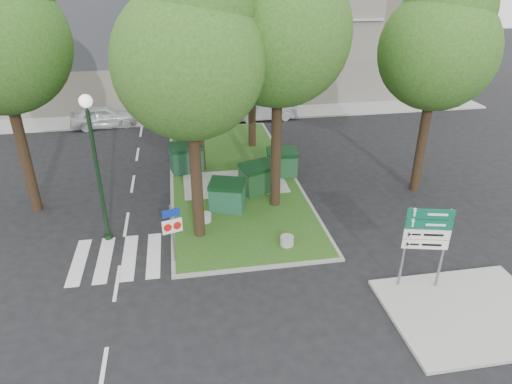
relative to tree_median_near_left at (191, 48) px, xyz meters
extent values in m
plane|color=black|center=(1.41, -2.56, -7.32)|extent=(120.00, 120.00, 0.00)
cube|color=#1E4112|center=(1.91, 5.44, -7.26)|extent=(6.00, 16.00, 0.12)
cube|color=gray|center=(1.91, 5.44, -7.27)|extent=(6.30, 16.30, 0.10)
cube|color=#999993|center=(7.91, -6.06, -7.26)|extent=(5.00, 4.00, 0.12)
cube|color=#999993|center=(1.41, 15.94, -7.26)|extent=(42.00, 3.00, 0.12)
cube|color=silver|center=(-2.34, -1.06, -7.31)|extent=(5.00, 3.00, 0.01)
cylinder|color=black|center=(-0.09, -0.06, -4.24)|extent=(0.44, 0.44, 6.16)
sphere|color=#234D14|center=(-0.09, -0.06, -0.50)|extent=(5.20, 5.20, 5.20)
sphere|color=#234D14|center=(0.21, 0.14, 1.26)|extent=(3.90, 3.90, 3.90)
cylinder|color=black|center=(3.41, 1.94, -3.96)|extent=(0.44, 0.44, 6.72)
sphere|color=#234D14|center=(3.41, 1.94, 0.12)|extent=(5.60, 5.60, 5.60)
cylinder|color=black|center=(0.41, 6.44, -4.38)|extent=(0.44, 0.44, 5.88)
sphere|color=#234D14|center=(0.41, 6.44, -0.81)|extent=(4.80, 4.80, 4.80)
sphere|color=#234D14|center=(0.71, 6.64, 0.87)|extent=(3.60, 3.60, 3.60)
cylinder|color=black|center=(3.61, 9.44, -3.82)|extent=(0.44, 0.44, 7.00)
sphere|color=#234D14|center=(3.61, 9.44, 0.43)|extent=(5.80, 5.80, 5.80)
cylinder|color=black|center=(-7.09, 3.44, -4.10)|extent=(0.44, 0.44, 6.44)
cylinder|color=black|center=(10.41, 2.44, -4.38)|extent=(0.44, 0.44, 5.88)
sphere|color=#234D14|center=(10.41, 2.44, -0.81)|extent=(5.00, 5.00, 5.00)
sphere|color=#234D14|center=(10.71, 2.64, 0.87)|extent=(3.75, 3.75, 3.75)
cube|color=#0D321C|center=(-0.36, 6.34, -6.58)|extent=(1.75, 1.35, 1.24)
cube|color=black|center=(-0.36, 6.34, -5.85)|extent=(1.82, 1.44, 0.36)
cube|color=#13432A|center=(1.24, 1.81, -6.63)|extent=(1.67, 1.37, 1.13)
cube|color=black|center=(1.24, 1.81, -5.97)|extent=(1.74, 1.45, 0.33)
cube|color=#103716|center=(2.84, 3.34, -6.61)|extent=(1.75, 1.48, 1.17)
cube|color=black|center=(2.84, 3.34, -5.94)|extent=(1.82, 1.56, 0.34)
cube|color=#133E1E|center=(4.41, 5.00, -6.63)|extent=(1.51, 1.07, 1.14)
cube|color=black|center=(4.41, 5.00, -5.97)|extent=(1.56, 1.14, 0.33)
cylinder|color=#9D9D98|center=(0.20, 0.92, -7.02)|extent=(0.51, 0.51, 0.36)
cylinder|color=gray|center=(3.16, -1.43, -7.01)|extent=(0.52, 0.52, 0.37)
cylinder|color=gray|center=(1.60, 2.44, -7.01)|extent=(0.54, 0.54, 0.38)
cylinder|color=yellow|center=(4.61, 6.95, -6.88)|extent=(0.36, 0.36, 0.64)
cylinder|color=black|center=(-3.69, 0.42, -4.68)|extent=(0.15, 0.15, 5.26)
cylinder|color=black|center=(-3.69, 0.42, -7.21)|extent=(0.32, 0.32, 0.21)
sphere|color=white|center=(-3.69, 0.42, -1.74)|extent=(0.46, 0.46, 0.46)
cylinder|color=slate|center=(-1.09, -1.74, -6.12)|extent=(0.10, 0.10, 2.40)
cube|color=navy|center=(-1.09, -1.74, -5.20)|extent=(0.61, 0.22, 0.29)
cube|color=white|center=(-1.09, -1.74, -5.73)|extent=(0.70, 0.24, 0.53)
cylinder|color=red|center=(-1.26, -1.74, -5.73)|extent=(0.28, 0.11, 0.29)
cylinder|color=red|center=(-0.92, -1.74, -5.73)|extent=(0.28, 0.11, 0.29)
cylinder|color=slate|center=(6.32, -4.41, -5.73)|extent=(0.11, 0.11, 2.92)
cylinder|color=slate|center=(7.53, -4.71, -5.73)|extent=(0.11, 0.11, 2.92)
cube|color=#0A5037|center=(6.92, -4.56, -4.44)|extent=(1.43, 0.39, 0.34)
cube|color=#0A5037|center=(6.92, -4.56, -4.81)|extent=(1.43, 0.39, 0.34)
cube|color=white|center=(6.92, -4.56, -5.18)|extent=(1.43, 0.39, 0.34)
cube|color=white|center=(6.92, -4.56, -5.55)|extent=(1.43, 0.39, 0.34)
imported|color=silver|center=(-5.53, 14.88, -6.59)|extent=(4.44, 2.25, 1.45)
imported|color=#AAADB2|center=(5.39, 14.64, -6.59)|extent=(4.55, 1.90, 1.46)
camera|label=1|loc=(-0.53, -15.79, 2.50)|focal=32.00mm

